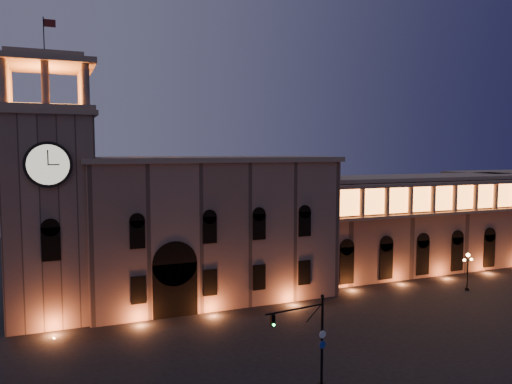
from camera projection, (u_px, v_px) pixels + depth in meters
ground at (308, 362)px, 43.49m from camera, size 160.00×160.00×0.00m
government_building at (210, 228)px, 62.16m from camera, size 30.80×12.80×17.60m
clock_tower at (50, 205)px, 53.97m from camera, size 9.80×9.80×32.40m
colonnade_wing at (418, 222)px, 77.06m from camera, size 40.60×11.50×14.50m
secondary_building at (507, 212)px, 92.57m from camera, size 20.00×12.00×14.00m
traffic_light at (312, 341)px, 38.09m from camera, size 5.35×1.06×7.39m
street_lamp_near at (468, 268)px, 65.47m from camera, size 1.73×0.51×4.97m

